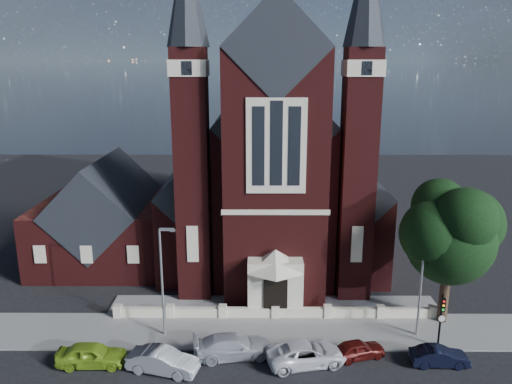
% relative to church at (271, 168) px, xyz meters
% --- Properties ---
extents(ground, '(120.00, 120.00, 0.00)m').
position_rel_church_xyz_m(ground, '(0.00, -7.94, -8.19)').
color(ground, black).
rests_on(ground, ground).
extents(pavement_strip, '(60.00, 5.00, 0.12)m').
position_rel_church_xyz_m(pavement_strip, '(0.00, -18.44, -8.19)').
color(pavement_strip, gray).
rests_on(pavement_strip, ground).
extents(forecourt_paving, '(26.00, 3.00, 0.14)m').
position_rel_church_xyz_m(forecourt_paving, '(0.00, -14.44, -8.19)').
color(forecourt_paving, gray).
rests_on(forecourt_paving, ground).
extents(forecourt_wall, '(24.00, 0.40, 0.90)m').
position_rel_church_xyz_m(forecourt_wall, '(0.00, -16.44, -8.19)').
color(forecourt_wall, beige).
rests_on(forecourt_wall, ground).
extents(church, '(20.01, 34.90, 29.20)m').
position_rel_church_xyz_m(church, '(0.00, 0.00, 0.00)').
color(church, '#441212').
rests_on(church, ground).
extents(parish_hall, '(12.00, 12.20, 10.24)m').
position_rel_church_xyz_m(parish_hall, '(-16.00, -4.94, -4.17)').
color(parish_hall, '#441212').
rests_on(parish_hall, ground).
extents(street_tree, '(6.40, 6.60, 10.70)m').
position_rel_church_xyz_m(street_tree, '(12.60, -17.23, -1.23)').
color(street_tree, black).
rests_on(street_tree, ground).
extents(street_lamp_left, '(1.16, 0.22, 8.09)m').
position_rel_church_xyz_m(street_lamp_left, '(-7.91, -18.94, -3.59)').
color(street_lamp_left, gray).
rests_on(street_lamp_left, ground).
extents(street_lamp_right, '(1.16, 0.22, 8.09)m').
position_rel_church_xyz_m(street_lamp_right, '(10.09, -18.94, -3.59)').
color(street_lamp_right, gray).
rests_on(street_lamp_right, ground).
extents(traffic_signal, '(0.28, 0.42, 4.00)m').
position_rel_church_xyz_m(traffic_signal, '(11.00, -20.52, -5.60)').
color(traffic_signal, black).
rests_on(traffic_signal, ground).
extents(car_lime_van, '(4.47, 1.89, 1.51)m').
position_rel_church_xyz_m(car_lime_van, '(-12.01, -22.57, -7.43)').
color(car_lime_van, '#7FAC22').
rests_on(car_lime_van, ground).
extents(car_silver_a, '(4.78, 2.63, 1.49)m').
position_rel_church_xyz_m(car_silver_a, '(-7.31, -23.25, -7.44)').
color(car_silver_a, '#93979A').
rests_on(car_silver_a, ground).
extents(car_silver_b, '(5.50, 2.89, 1.52)m').
position_rel_church_xyz_m(car_silver_b, '(-2.96, -21.55, -7.42)').
color(car_silver_b, '#B4B6BD').
rests_on(car_silver_b, ground).
extents(car_white_suv, '(5.61, 3.43, 1.45)m').
position_rel_church_xyz_m(car_white_suv, '(1.82, -22.34, -7.46)').
color(car_white_suv, white).
rests_on(car_white_suv, ground).
extents(car_dark_red, '(3.88, 2.44, 1.23)m').
position_rel_church_xyz_m(car_dark_red, '(5.27, -21.66, -7.57)').
color(car_dark_red, '#4C0F0D').
rests_on(car_dark_red, ground).
extents(car_navy, '(3.74, 1.34, 1.23)m').
position_rel_church_xyz_m(car_navy, '(10.36, -22.46, -7.57)').
color(car_navy, black).
rests_on(car_navy, ground).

